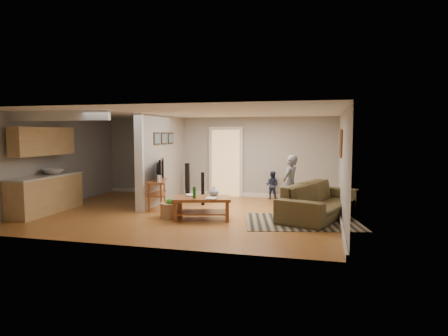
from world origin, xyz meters
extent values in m
plane|color=brown|center=(0.00, 0.00, 0.00)|extent=(7.50, 7.50, 0.00)
cube|color=#A3A19D|center=(0.00, 3.00, 1.25)|extent=(7.50, 0.04, 2.50)
cube|color=#A3A19D|center=(-3.75, 0.00, 1.25)|extent=(0.04, 6.00, 2.50)
cube|color=#A3A19D|center=(3.75, 0.00, 1.25)|extent=(0.04, 6.00, 2.50)
cube|color=white|center=(0.00, 0.00, 2.50)|extent=(7.50, 6.00, 0.04)
cube|color=#A3A19D|center=(-1.20, 1.45, 1.25)|extent=(0.15, 3.10, 2.50)
cube|color=white|center=(-1.20, -0.10, 1.25)|extent=(0.22, 0.10, 2.50)
cube|color=white|center=(0.00, 2.97, 0.06)|extent=(7.50, 0.04, 0.12)
cube|color=white|center=(3.72, 0.00, 0.06)|extent=(0.04, 6.00, 0.12)
cube|color=#D8B272|center=(0.30, 2.94, 1.05)|extent=(0.90, 0.06, 2.10)
cube|color=tan|center=(-3.43, -0.80, 0.45)|extent=(0.60, 2.20, 0.90)
cube|color=beige|center=(-3.43, -0.80, 0.92)|extent=(0.64, 2.24, 0.05)
cube|color=tan|center=(-3.45, -0.80, 1.80)|extent=(0.35, 2.00, 0.70)
imported|color=silver|center=(-3.43, -0.50, 0.94)|extent=(0.54, 0.54, 0.19)
cube|color=#2F2314|center=(-1.11, 0.80, 1.85)|extent=(0.03, 0.40, 0.34)
cube|color=#2F2314|center=(-1.11, 1.30, 1.85)|extent=(0.03, 0.40, 0.34)
cube|color=#2F2314|center=(-1.11, 1.80, 1.85)|extent=(0.03, 0.40, 0.34)
cube|color=#9D6033|center=(3.71, 1.00, 1.75)|extent=(0.04, 0.90, 0.68)
cube|color=black|center=(2.88, -0.29, 0.01)|extent=(2.86, 2.34, 0.01)
imported|color=#423921|center=(3.27, 0.35, 0.00)|extent=(1.98, 2.97, 0.81)
cube|color=brown|center=(0.60, -0.56, 0.48)|extent=(1.47, 1.08, 0.07)
cube|color=silver|center=(0.60, -0.56, 0.49)|extent=(0.92, 0.66, 0.02)
cube|color=brown|center=(0.60, -0.56, 0.17)|extent=(1.34, 0.95, 0.03)
cube|color=brown|center=(0.11, -1.01, 0.24)|extent=(0.09, 0.09, 0.48)
cube|color=brown|center=(1.24, -0.71, 0.24)|extent=(0.09, 0.09, 0.48)
cube|color=brown|center=(-0.04, -0.41, 0.24)|extent=(0.09, 0.09, 0.48)
cube|color=brown|center=(1.09, -0.11, 0.24)|extent=(0.09, 0.09, 0.48)
imported|color=navy|center=(0.83, -0.36, 0.52)|extent=(0.27, 0.27, 0.23)
cylinder|color=#176016|center=(0.48, -0.76, 0.65)|extent=(0.07, 0.07, 0.26)
imported|color=#998C4C|center=(0.18, -0.47, 0.52)|extent=(0.34, 0.36, 0.03)
imported|color=#66594C|center=(0.76, -0.75, 0.52)|extent=(0.26, 0.34, 0.02)
cube|color=brown|center=(-0.95, 0.40, 0.74)|extent=(0.81, 1.29, 0.05)
cube|color=brown|center=(-0.95, 0.40, 0.40)|extent=(0.73, 1.18, 0.03)
cylinder|color=brown|center=(-0.93, -0.15, 0.37)|extent=(0.05, 0.05, 0.75)
cylinder|color=brown|center=(-1.26, 0.85, 0.37)|extent=(0.05, 0.05, 0.75)
cylinder|color=brown|center=(-0.64, -0.05, 0.37)|extent=(0.05, 0.05, 0.75)
cylinder|color=brown|center=(-0.97, 0.95, 0.37)|extent=(0.05, 0.05, 0.75)
imported|color=black|center=(-0.93, 0.41, 0.76)|extent=(0.43, 0.97, 0.56)
cylinder|color=white|center=(-0.71, 0.00, 0.85)|extent=(0.10, 0.10, 0.18)
cube|color=black|center=(0.07, 1.20, 0.46)|extent=(0.11, 0.11, 0.92)
cube|color=black|center=(-0.83, 2.45, 0.53)|extent=(0.13, 0.13, 1.06)
cylinder|color=#90633E|center=(-0.18, -0.53, 0.17)|extent=(0.53, 0.53, 0.34)
sphere|color=red|center=(-0.11, -0.48, 0.34)|extent=(0.16, 0.16, 0.16)
sphere|color=yellow|center=(-0.26, -0.50, 0.37)|extent=(0.16, 0.16, 0.16)
sphere|color=green|center=(-0.18, -0.59, 0.39)|extent=(0.16, 0.16, 0.16)
imported|color=slate|center=(2.53, 0.56, 0.00)|extent=(0.51, 0.62, 1.46)
imported|color=#1E263F|center=(1.81, 2.70, 0.00)|extent=(0.47, 0.40, 0.85)
camera|label=1|loc=(3.36, -9.31, 2.00)|focal=32.00mm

